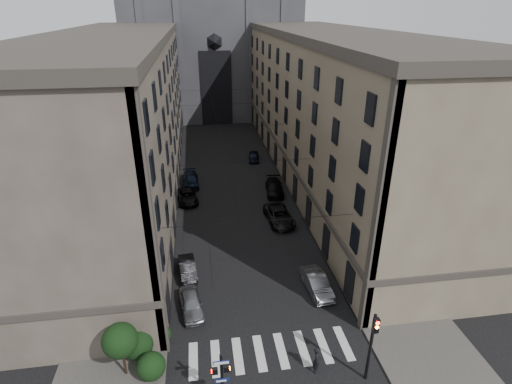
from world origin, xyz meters
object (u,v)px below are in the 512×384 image
car_left_midfar (188,196)px  car_right_midfar (275,188)px  car_left_midnear (188,269)px  car_right_midnear (279,216)px  gothic_tower (211,26)px  car_left_near (191,304)px  car_left_far (190,180)px  traffic_light_right (372,340)px  pedestrian_signal_left (222,376)px  car_right_far (254,157)px  car_right_near (317,283)px  pedestrian (317,360)px

car_left_midfar → car_right_midfar: (10.83, 0.76, 0.08)m
car_left_midnear → car_right_midnear: 12.78m
gothic_tower → car_left_midnear: size_ratio=14.60×
car_left_near → car_left_midnear: bearing=85.9°
car_left_midnear → car_left_midfar: size_ratio=0.82×
car_left_far → car_right_midnear: bearing=-52.6°
traffic_light_right → car_left_far: 34.22m
pedestrian_signal_left → car_right_far: pedestrian_signal_left is taller
pedestrian_signal_left → car_right_near: (8.45, 9.37, -1.59)m
car_right_far → car_right_midfar: bearing=-77.8°
car_right_midfar → car_left_far: bearing=164.6°
car_right_midfar → traffic_light_right: bearing=-83.1°
traffic_light_right → car_right_far: (-1.40, 40.26, -2.64)m
gothic_tower → car_left_far: bearing=-97.5°
pedestrian_signal_left → car_left_near: size_ratio=0.98×
traffic_light_right → gothic_tower: bearing=94.4°
traffic_light_right → car_left_far: traffic_light_right is taller
car_right_midnear → car_right_far: (0.00, 19.44, -0.12)m
car_right_midnear → traffic_light_right: bearing=-90.8°
car_right_midfar → car_right_far: (-0.90, 12.04, -0.10)m
car_right_near → car_right_midfar: 19.28m
car_left_near → traffic_light_right: bearing=-44.1°
car_left_midnear → car_right_far: size_ratio=1.04×
car_left_far → car_right_midnear: (9.59, -11.48, 0.03)m
car_left_near → car_right_midfar: bearing=54.8°
car_left_midfar → car_right_midnear: (9.92, -6.64, 0.09)m
car_left_near → car_right_midfar: size_ratio=0.78×
car_left_far → car_right_near: car_right_near is taller
gothic_tower → car_left_midnear: gothic_tower is taller
traffic_light_right → car_right_far: traffic_light_right is taller
gothic_tower → pedestrian: 73.94m
pedestrian_signal_left → car_left_midfar: 28.02m
car_left_near → car_right_near: (10.27, 0.97, 0.04)m
car_left_near → car_left_far: (-0.07, 24.32, 0.04)m
car_right_near → car_right_midfar: size_ratio=0.86×
traffic_light_right → car_left_midnear: bearing=131.6°
pedestrian_signal_left → car_left_midnear: pedestrian_signal_left is taller
car_left_near → car_left_midfar: size_ratio=0.84×
car_left_midfar → pedestrian: (8.37, -26.39, 0.31)m
car_left_midnear → car_right_far: 29.29m
car_left_midfar → pedestrian_signal_left: bearing=-91.5°
gothic_tower → car_left_midnear: 63.00m
gothic_tower → pedestrian: bearing=-87.9°
car_left_near → pedestrian_signal_left: bearing=-85.8°
traffic_light_right → car_left_near: (-10.93, 7.98, -2.60)m
car_right_far → car_right_near: bearing=-80.8°
gothic_tower → car_right_midnear: 55.08m
car_right_midnear → car_right_near: bearing=-91.1°
car_left_near → car_right_far: car_left_near is taller
car_right_far → traffic_light_right: bearing=-80.1°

